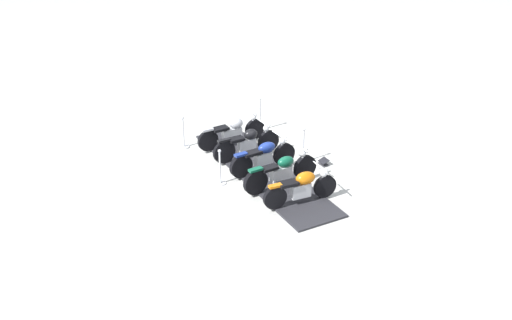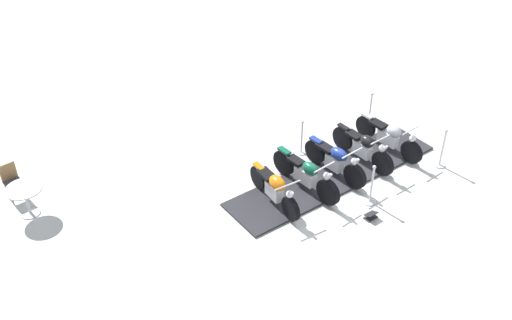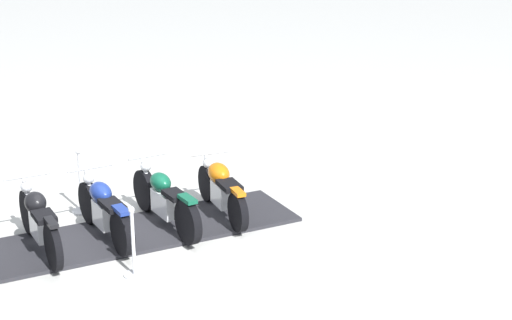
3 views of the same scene
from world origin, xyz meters
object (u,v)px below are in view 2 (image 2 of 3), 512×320
motorcycle_chrome (389,136)px  stanchion_left_rear (370,114)px  motorcycle_navy (335,160)px  cafe_chair_near_table (11,179)px  motorcycle_black (363,147)px  stanchion_left_mid (301,142)px  stanchion_right_mid (371,191)px  info_placard (371,216)px  motorcycle_forest (306,174)px  motorcycle_copper (275,188)px  cafe_table (25,194)px  stanchion_right_rear (441,154)px

motorcycle_chrome → stanchion_left_rear: size_ratio=1.93×
stanchion_left_rear → motorcycle_navy: bearing=-121.3°
cafe_chair_near_table → motorcycle_black: bearing=58.5°
motorcycle_navy → stanchion_left_mid: bearing=176.6°
motorcycle_chrome → stanchion_left_mid: 2.40m
stanchion_right_mid → info_placard: size_ratio=2.93×
info_placard → stanchion_left_rear: bearing=-134.2°
stanchion_left_mid → cafe_chair_near_table: (-7.37, -1.34, 0.21)m
stanchion_right_mid → stanchion_left_mid: bearing=121.3°
motorcycle_forest → motorcycle_navy: size_ratio=1.08×
motorcycle_copper → motorcycle_forest: 0.99m
motorcycle_forest → cafe_chair_near_table: motorcycle_forest is taller
info_placard → motorcycle_copper: bearing=-48.3°
motorcycle_navy → motorcycle_chrome: bearing=86.1°
motorcycle_copper → motorcycle_forest: (0.84, 0.52, -0.01)m
motorcycle_forest → cafe_chair_near_table: size_ratio=2.03×
motorcycle_chrome → cafe_chair_near_table: bearing=-117.2°
motorcycle_navy → cafe_table: bearing=-118.4°
motorcycle_navy → stanchion_left_rear: bearing=114.0°
cafe_table → cafe_chair_near_table: 0.82m
motorcycle_copper → stanchion_right_mid: stanchion_right_mid is taller
motorcycle_black → cafe_table: motorcycle_black is taller
motorcycle_copper → motorcycle_navy: (1.68, 1.03, -0.00)m
motorcycle_forest → motorcycle_black: motorcycle_forest is taller
motorcycle_navy → stanchion_left_rear: size_ratio=1.77×
motorcycle_chrome → stanchion_right_rear: size_ratio=1.71×
motorcycle_forest → stanchion_right_rear: 3.82m
motorcycle_navy → motorcycle_chrome: 1.97m
cafe_table → motorcycle_black: bearing=9.1°
stanchion_right_mid → stanchion_left_rear: stanchion_right_mid is taller
stanchion_right_rear → info_placard: size_ratio=3.01×
cafe_table → info_placard: bearing=-6.1°
stanchion_left_rear → stanchion_right_rear: bearing=-58.7°
stanchion_right_rear → cafe_table: bearing=-174.1°
motorcycle_black → cafe_chair_near_table: motorcycle_black is taller
motorcycle_black → stanchion_left_mid: motorcycle_black is taller
motorcycle_black → info_placard: size_ratio=4.94×
stanchion_left_mid → cafe_chair_near_table: 7.49m
stanchion_right_mid → cafe_chair_near_table: 8.80m
motorcycle_navy → motorcycle_chrome: motorcycle_navy is taller
stanchion_right_rear → motorcycle_forest: bearing=-168.6°
motorcycle_copper → motorcycle_forest: size_ratio=0.97×
stanchion_right_rear → info_placard: (-2.35, -1.95, -0.31)m
motorcycle_forest → info_placard: size_ratio=5.12×
motorcycle_copper → stanchion_right_rear: 4.76m
motorcycle_navy → cafe_chair_near_table: motorcycle_navy is taller
cafe_chair_near_table → motorcycle_chrome: bearing=61.1°
motorcycle_navy → stanchion_left_mid: 1.36m
stanchion_left_rear → cafe_chair_near_table: stanchion_left_rear is taller
stanchion_left_rear → info_placard: size_ratio=2.67×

